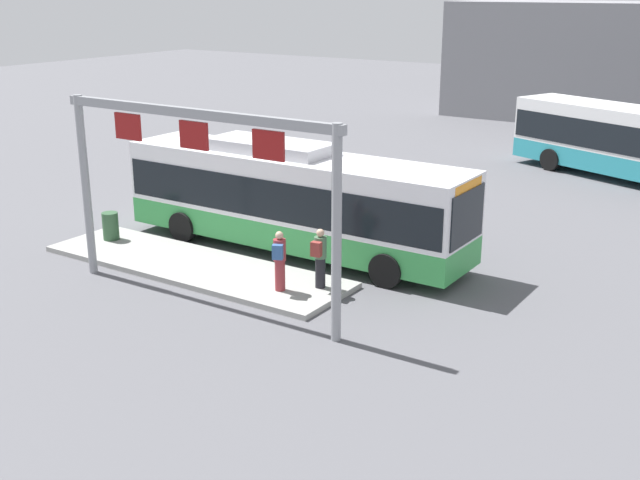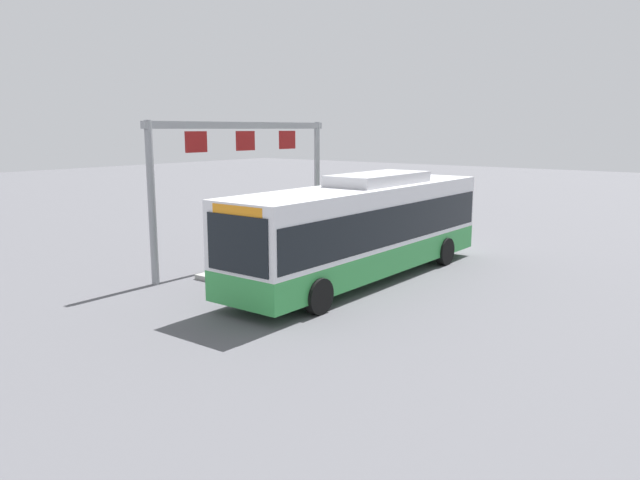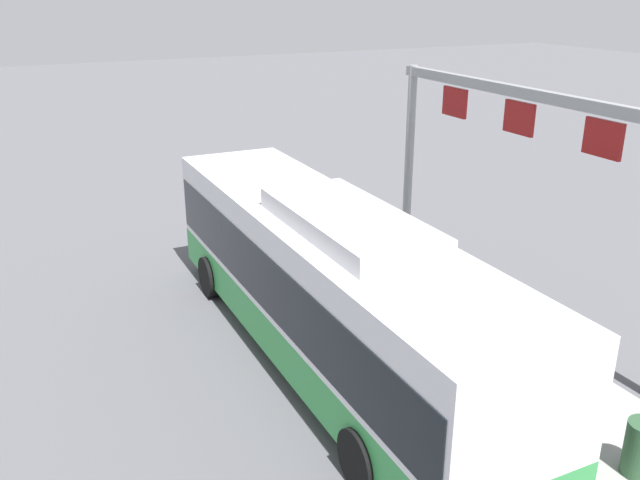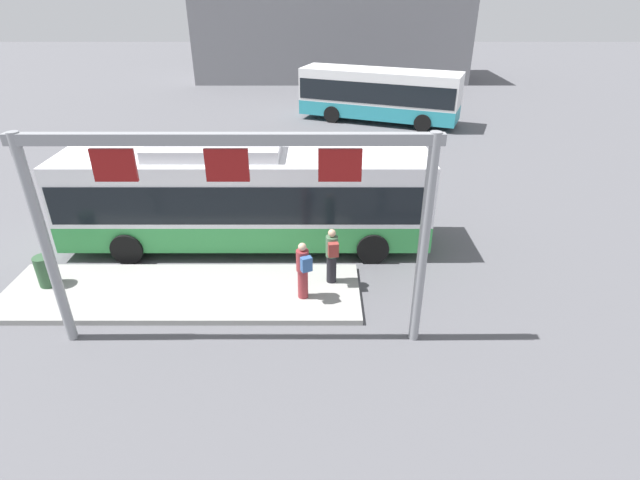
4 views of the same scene
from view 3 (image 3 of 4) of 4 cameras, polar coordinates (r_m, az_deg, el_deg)
ground_plane at (r=14.21m, az=0.50°, el=-9.93°), size 120.00×120.00×0.00m
platform_curb at (r=14.54m, az=14.10°, el=-9.51°), size 10.00×2.80×0.16m
bus_main at (r=13.37m, az=0.54°, el=-3.25°), size 11.66×2.73×3.46m
person_boarding at (r=17.00m, az=4.28°, el=-0.72°), size 0.39×0.56×1.67m
person_waiting_near at (r=16.77m, az=7.93°, el=-1.18°), size 0.50×0.60×1.67m
platform_sign_gantry at (r=15.78m, az=16.03°, el=7.03°), size 8.86×0.24×5.20m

